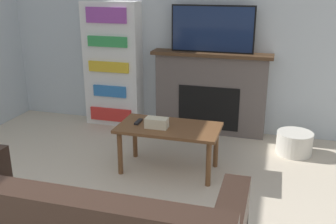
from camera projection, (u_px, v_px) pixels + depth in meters
wall_back at (189, 23)px, 4.83m from camera, size 5.84×0.06×2.70m
fireplace at (210, 93)px, 4.89m from camera, size 1.46×0.28×1.03m
tv at (212, 29)px, 4.62m from camera, size 0.99×0.03×0.55m
coffee_table at (169, 133)px, 3.90m from camera, size 1.01×0.54×0.48m
tissue_box at (157, 123)px, 3.83m from camera, size 0.22×0.12×0.10m
remote_control at (138, 122)px, 3.98m from camera, size 0.04×0.15×0.02m
bookshelf at (113, 65)px, 5.11m from camera, size 0.73×0.29×1.60m
storage_basket at (294, 143)px, 4.38m from camera, size 0.39×0.39×0.25m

